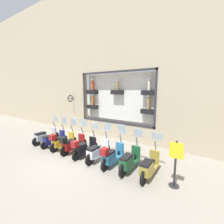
{
  "coord_description": "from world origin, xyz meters",
  "views": [
    {
      "loc": [
        -4.9,
        -5.2,
        3.34
      ],
      "look_at": [
        1.74,
        -0.88,
        2.11
      ],
      "focal_mm": 24.0,
      "sensor_mm": 36.0,
      "label": 1
    }
  ],
  "objects_px": {
    "shop_sign_post": "(175,162)",
    "scooter_navy_7": "(53,139)",
    "scooter_olive_0": "(149,166)",
    "scooter_black_4": "(83,148)",
    "scooter_white_3": "(98,151)",
    "scooter_green_1": "(129,160)",
    "scooter_teal_2": "(112,155)",
    "scooter_yellow_6": "(62,141)",
    "scooter_silver_8": "(45,136)",
    "scooter_red_5": "(72,144)"
  },
  "relations": [
    {
      "from": "scooter_olive_0",
      "to": "scooter_black_4",
      "type": "xyz_separation_m",
      "value": [
        -0.07,
        3.31,
        0.02
      ]
    },
    {
      "from": "scooter_black_4",
      "to": "scooter_yellow_6",
      "type": "relative_size",
      "value": 1.0
    },
    {
      "from": "scooter_green_1",
      "to": "scooter_white_3",
      "type": "xyz_separation_m",
      "value": [
        0.0,
        1.66,
        -0.0
      ]
    },
    {
      "from": "scooter_olive_0",
      "to": "scooter_teal_2",
      "type": "distance_m",
      "value": 1.66
    },
    {
      "from": "scooter_red_5",
      "to": "scooter_silver_8",
      "type": "bearing_deg",
      "value": 88.69
    },
    {
      "from": "scooter_yellow_6",
      "to": "scooter_black_4",
      "type": "bearing_deg",
      "value": -90.27
    },
    {
      "from": "shop_sign_post",
      "to": "scooter_navy_7",
      "type": "bearing_deg",
      "value": 89.6
    },
    {
      "from": "scooter_yellow_6",
      "to": "scooter_navy_7",
      "type": "height_order",
      "value": "scooter_navy_7"
    },
    {
      "from": "scooter_green_1",
      "to": "shop_sign_post",
      "type": "bearing_deg",
      "value": -91.74
    },
    {
      "from": "scooter_black_4",
      "to": "scooter_navy_7",
      "type": "height_order",
      "value": "scooter_navy_7"
    },
    {
      "from": "scooter_black_4",
      "to": "shop_sign_post",
      "type": "distance_m",
      "value": 4.25
    },
    {
      "from": "scooter_black_4",
      "to": "scooter_navy_7",
      "type": "relative_size",
      "value": 1.0
    },
    {
      "from": "scooter_olive_0",
      "to": "scooter_green_1",
      "type": "height_order",
      "value": "scooter_green_1"
    },
    {
      "from": "scooter_black_4",
      "to": "shop_sign_post",
      "type": "relative_size",
      "value": 1.1
    },
    {
      "from": "scooter_black_4",
      "to": "scooter_teal_2",
      "type": "bearing_deg",
      "value": -89.64
    },
    {
      "from": "scooter_green_1",
      "to": "scooter_white_3",
      "type": "relative_size",
      "value": 1.0
    },
    {
      "from": "scooter_teal_2",
      "to": "shop_sign_post",
      "type": "height_order",
      "value": "scooter_teal_2"
    },
    {
      "from": "scooter_white_3",
      "to": "scooter_navy_7",
      "type": "height_order",
      "value": "scooter_navy_7"
    },
    {
      "from": "shop_sign_post",
      "to": "scooter_teal_2",
      "type": "bearing_deg",
      "value": 90.17
    },
    {
      "from": "scooter_teal_2",
      "to": "scooter_black_4",
      "type": "height_order",
      "value": "scooter_teal_2"
    },
    {
      "from": "scooter_yellow_6",
      "to": "scooter_red_5",
      "type": "bearing_deg",
      "value": -89.67
    },
    {
      "from": "scooter_white_3",
      "to": "scooter_yellow_6",
      "type": "xyz_separation_m",
      "value": [
        -0.06,
        2.48,
        0.03
      ]
    },
    {
      "from": "scooter_green_1",
      "to": "scooter_black_4",
      "type": "distance_m",
      "value": 2.49
    },
    {
      "from": "scooter_teal_2",
      "to": "scooter_navy_7",
      "type": "distance_m",
      "value": 4.14
    },
    {
      "from": "scooter_green_1",
      "to": "scooter_yellow_6",
      "type": "bearing_deg",
      "value": 90.88
    },
    {
      "from": "scooter_olive_0",
      "to": "scooter_white_3",
      "type": "relative_size",
      "value": 1.0
    },
    {
      "from": "scooter_teal_2",
      "to": "scooter_silver_8",
      "type": "height_order",
      "value": "scooter_teal_2"
    },
    {
      "from": "scooter_green_1",
      "to": "scooter_navy_7",
      "type": "relative_size",
      "value": 1.01
    },
    {
      "from": "scooter_red_5",
      "to": "scooter_silver_8",
      "type": "height_order",
      "value": "scooter_red_5"
    },
    {
      "from": "scooter_teal_2",
      "to": "scooter_yellow_6",
      "type": "distance_m",
      "value": 3.31
    },
    {
      "from": "scooter_olive_0",
      "to": "shop_sign_post",
      "type": "xyz_separation_m",
      "value": [
        -0.05,
        -0.92,
        0.44
      ]
    },
    {
      "from": "scooter_teal_2",
      "to": "shop_sign_post",
      "type": "distance_m",
      "value": 2.61
    },
    {
      "from": "scooter_navy_7",
      "to": "scooter_olive_0",
      "type": "bearing_deg",
      "value": -89.96
    },
    {
      "from": "scooter_green_1",
      "to": "scooter_olive_0",
      "type": "bearing_deg",
      "value": -90.2
    },
    {
      "from": "scooter_silver_8",
      "to": "scooter_olive_0",
      "type": "bearing_deg",
      "value": -90.01
    },
    {
      "from": "shop_sign_post",
      "to": "scooter_red_5",
      "type": "bearing_deg",
      "value": 90.06
    },
    {
      "from": "scooter_white_3",
      "to": "scooter_yellow_6",
      "type": "height_order",
      "value": "scooter_white_3"
    },
    {
      "from": "scooter_red_5",
      "to": "scooter_black_4",
      "type": "bearing_deg",
      "value": -90.87
    },
    {
      "from": "scooter_silver_8",
      "to": "scooter_navy_7",
      "type": "bearing_deg",
      "value": -90.33
    },
    {
      "from": "scooter_navy_7",
      "to": "scooter_black_4",
      "type": "bearing_deg",
      "value": -91.49
    },
    {
      "from": "scooter_olive_0",
      "to": "scooter_teal_2",
      "type": "relative_size",
      "value": 1.0
    },
    {
      "from": "scooter_white_3",
      "to": "scooter_navy_7",
      "type": "relative_size",
      "value": 1.01
    },
    {
      "from": "scooter_green_1",
      "to": "scooter_black_4",
      "type": "bearing_deg",
      "value": 91.64
    },
    {
      "from": "scooter_red_5",
      "to": "shop_sign_post",
      "type": "relative_size",
      "value": 1.11
    },
    {
      "from": "scooter_green_1",
      "to": "scooter_yellow_6",
      "type": "distance_m",
      "value": 4.14
    },
    {
      "from": "scooter_olive_0",
      "to": "scooter_black_4",
      "type": "bearing_deg",
      "value": 91.18
    },
    {
      "from": "scooter_red_5",
      "to": "shop_sign_post",
      "type": "bearing_deg",
      "value": -89.94
    },
    {
      "from": "scooter_yellow_6",
      "to": "scooter_navy_7",
      "type": "distance_m",
      "value": 0.83
    },
    {
      "from": "scooter_green_1",
      "to": "shop_sign_post",
      "type": "height_order",
      "value": "shop_sign_post"
    },
    {
      "from": "scooter_black_4",
      "to": "scooter_white_3",
      "type": "bearing_deg",
      "value": -85.05
    }
  ]
}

